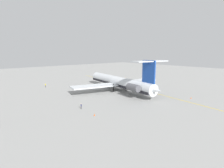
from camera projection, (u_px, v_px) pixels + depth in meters
name	position (u px, v px, depth m)	size (l,w,h in m)	color
ground	(119.00, 87.00, 86.69)	(289.46, 289.46, 0.00)	gray
main_jetliner	(121.00, 82.00, 78.62)	(48.33, 42.88, 14.10)	silver
ground_crew_near_nose	(81.00, 105.00, 54.21)	(0.27, 0.40, 1.67)	black
ground_crew_near_tail	(126.00, 79.00, 107.05)	(0.30, 0.39, 1.81)	black
ground_crew_portside	(45.00, 85.00, 87.36)	(0.36, 0.32, 1.77)	black
safety_cone_nose	(127.00, 79.00, 111.14)	(0.40, 0.40, 0.55)	#EA590F
safety_cone_wingtip	(94.00, 115.00, 48.54)	(0.40, 0.40, 0.55)	#EA590F
safety_cone_tail	(191.00, 98.00, 66.14)	(0.40, 0.40, 0.55)	#EA590F
taxiway_centreline	(133.00, 87.00, 86.58)	(108.62, 0.36, 0.01)	gold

